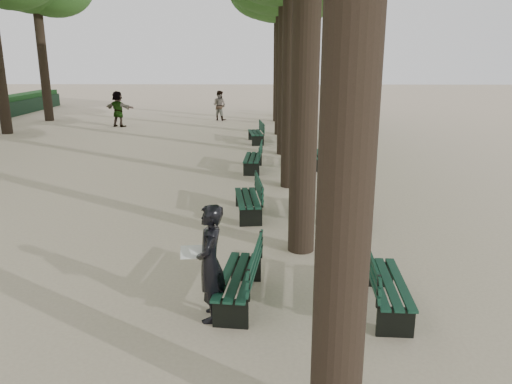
{
  "coord_description": "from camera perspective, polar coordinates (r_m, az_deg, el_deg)",
  "views": [
    {
      "loc": [
        0.77,
        -6.37,
        3.79
      ],
      "look_at": [
        0.6,
        3.0,
        1.2
      ],
      "focal_mm": 35.0,
      "sensor_mm": 36.0,
      "label": 1
    }
  ],
  "objects": [
    {
      "name": "ground",
      "position": [
        7.45,
        -5.22,
        -15.21
      ],
      "size": [
        120.0,
        120.0,
        0.0
      ],
      "primitive_type": "plane",
      "color": "#C3B094",
      "rests_on": "ground"
    },
    {
      "name": "bench_left_0",
      "position": [
        7.98,
        -2.0,
        -10.72
      ],
      "size": [
        0.76,
        1.85,
        0.92
      ],
      "color": "black",
      "rests_on": "ground"
    },
    {
      "name": "bench_left_1",
      "position": [
        12.07,
        -0.92,
        -1.48
      ],
      "size": [
        0.77,
        1.85,
        0.92
      ],
      "color": "black",
      "rests_on": "ground"
    },
    {
      "name": "bench_left_2",
      "position": [
        16.81,
        -0.37,
        3.38
      ],
      "size": [
        0.65,
        1.82,
        0.92
      ],
      "color": "black",
      "rests_on": "ground"
    },
    {
      "name": "bench_left_3",
      "position": [
        22.19,
        -0.02,
        6.35
      ],
      "size": [
        0.79,
        1.86,
        0.92
      ],
      "color": "black",
      "rests_on": "ground"
    },
    {
      "name": "bench_right_0",
      "position": [
        8.02,
        14.65,
        -11.12
      ],
      "size": [
        0.68,
        1.83,
        0.92
      ],
      "color": "black",
      "rests_on": "ground"
    },
    {
      "name": "bench_right_1",
      "position": [
        12.1,
        9.85,
        -1.68
      ],
      "size": [
        0.69,
        1.83,
        0.92
      ],
      "color": "black",
      "rests_on": "ground"
    },
    {
      "name": "bench_right_2",
      "position": [
        17.49,
        7.14,
        3.74
      ],
      "size": [
        0.6,
        1.81,
        0.92
      ],
      "color": "black",
      "rests_on": "ground"
    },
    {
      "name": "bench_right_3",
      "position": [
        22.32,
        5.84,
        6.32
      ],
      "size": [
        0.65,
        1.82,
        0.92
      ],
      "color": "black",
      "rests_on": "ground"
    },
    {
      "name": "man_with_map",
      "position": [
        7.31,
        -5.28,
        -8.09
      ],
      "size": [
        0.62,
        0.71,
        1.76
      ],
      "color": "black",
      "rests_on": "ground"
    },
    {
      "name": "pedestrian_e",
      "position": [
        28.17,
        -15.49,
        9.14
      ],
      "size": [
        1.78,
        1.04,
        1.91
      ],
      "primitive_type": "imported",
      "rotation": [
        0.0,
        0.0,
        2.74
      ],
      "color": "#262628",
      "rests_on": "ground"
    },
    {
      "name": "pedestrian_b",
      "position": [
        32.58,
        5.56,
        10.35
      ],
      "size": [
        1.19,
        0.98,
        1.85
      ],
      "primitive_type": "imported",
      "rotation": [
        0.0,
        0.0,
        2.55
      ],
      "color": "#262628",
      "rests_on": "ground"
    },
    {
      "name": "pedestrian_a",
      "position": [
        29.94,
        -4.2,
        9.83
      ],
      "size": [
        0.91,
        0.69,
        1.74
      ],
      "primitive_type": "imported",
      "rotation": [
        0.0,
        0.0,
        2.67
      ],
      "color": "#262628",
      "rests_on": "ground"
    },
    {
      "name": "pedestrian_c",
      "position": [
        27.62,
        4.63,
        9.22
      ],
      "size": [
        0.93,
        0.87,
        1.62
      ],
      "primitive_type": "imported",
      "rotation": [
        0.0,
        0.0,
        3.87
      ],
      "color": "#262628",
      "rests_on": "ground"
    },
    {
      "name": "pedestrian_d",
      "position": [
        32.11,
        2.68,
        10.09
      ],
      "size": [
        0.46,
        0.82,
        1.57
      ],
      "primitive_type": "imported",
      "rotation": [
        0.0,
        0.0,
        1.38
      ],
      "color": "#262628",
      "rests_on": "ground"
    }
  ]
}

